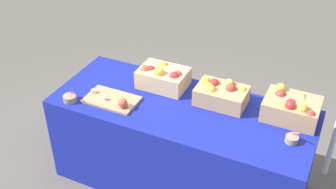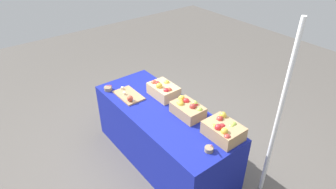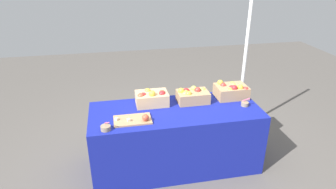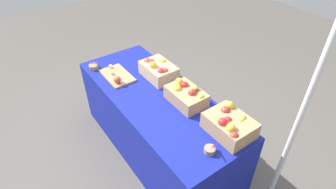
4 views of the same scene
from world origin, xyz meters
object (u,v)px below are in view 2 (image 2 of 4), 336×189
(cutting_board_front, at_px, (129,96))
(sample_bowl_mid, at_px, (209,149))
(tent_pole, at_px, (278,118))
(sample_bowl_near, at_px, (108,88))
(apple_crate_right, at_px, (163,90))
(apple_crate_middle, at_px, (188,108))
(apple_crate_left, at_px, (223,130))

(cutting_board_front, distance_m, sample_bowl_mid, 1.27)
(tent_pole, bearing_deg, sample_bowl_near, -154.46)
(sample_bowl_mid, bearing_deg, apple_crate_right, 166.72)
(apple_crate_middle, height_order, cutting_board_front, apple_crate_middle)
(sample_bowl_mid, distance_m, tent_pole, 0.73)
(apple_crate_middle, relative_size, sample_bowl_near, 3.42)
(cutting_board_front, distance_m, sample_bowl_near, 0.32)
(apple_crate_right, bearing_deg, tent_pole, 17.04)
(apple_crate_right, distance_m, sample_bowl_mid, 1.07)
(sample_bowl_near, bearing_deg, apple_crate_right, 41.96)
(apple_crate_middle, bearing_deg, sample_bowl_near, -155.66)
(cutting_board_front, height_order, tent_pole, tent_pole)
(apple_crate_right, xyz_separation_m, tent_pole, (1.29, 0.40, 0.16))
(apple_crate_middle, distance_m, cutting_board_front, 0.78)
(apple_crate_left, xyz_separation_m, cutting_board_front, (-1.20, -0.36, -0.07))
(apple_crate_left, relative_size, apple_crate_right, 1.01)
(cutting_board_front, xyz_separation_m, tent_pole, (1.53, 0.75, 0.23))
(apple_crate_right, bearing_deg, apple_crate_middle, -2.66)
(apple_crate_left, relative_size, sample_bowl_mid, 3.49)
(apple_crate_middle, relative_size, sample_bowl_mid, 3.39)
(apple_crate_right, xyz_separation_m, sample_bowl_near, (-0.53, -0.47, -0.06))
(apple_crate_middle, bearing_deg, apple_crate_left, 3.88)
(apple_crate_left, relative_size, cutting_board_front, 0.96)
(cutting_board_front, bearing_deg, apple_crate_left, 16.71)
(cutting_board_front, height_order, sample_bowl_mid, sample_bowl_mid)
(apple_crate_right, relative_size, tent_pole, 0.19)
(cutting_board_front, bearing_deg, sample_bowl_mid, 4.72)
(apple_crate_left, bearing_deg, tent_pole, 49.98)
(apple_crate_left, height_order, apple_crate_middle, apple_crate_left)
(apple_crate_left, bearing_deg, sample_bowl_near, -162.05)
(sample_bowl_near, bearing_deg, apple_crate_middle, 24.34)
(apple_crate_middle, relative_size, apple_crate_right, 0.99)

